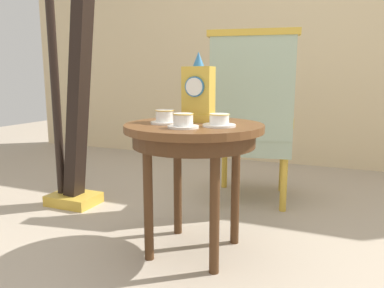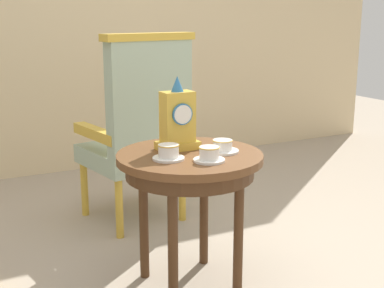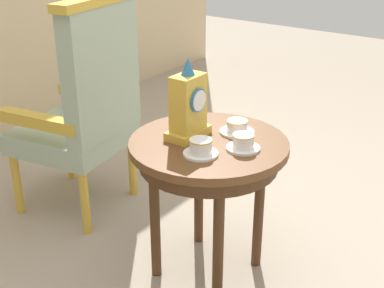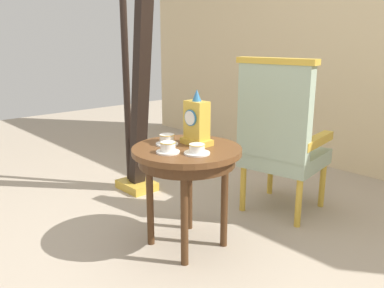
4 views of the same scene
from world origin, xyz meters
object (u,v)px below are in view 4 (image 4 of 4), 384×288
at_px(mantel_clock, 197,123).
at_px(teacup_left, 167,140).
at_px(teacup_center, 197,150).
at_px(harp, 136,104).
at_px(side_table, 187,160).
at_px(teacup_right, 168,148).
at_px(armchair, 280,136).

bearing_deg(mantel_clock, teacup_left, -128.47).
distance_m(teacup_center, harp, 1.18).
relative_size(teacup_center, harp, 0.08).
height_order(side_table, harp, harp).
relative_size(side_table, harp, 0.36).
relative_size(teacup_right, teacup_center, 0.91).
xyz_separation_m(teacup_center, armchair, (-0.06, 0.86, -0.07)).
xyz_separation_m(teacup_left, teacup_center, (0.27, 0.00, -0.01)).
height_order(teacup_left, teacup_right, teacup_left).
distance_m(mantel_clock, armchair, 0.75).
distance_m(teacup_left, teacup_right, 0.17).
height_order(mantel_clock, armchair, armchair).
xyz_separation_m(teacup_left, armchair, (0.21, 0.86, -0.07)).
height_order(teacup_center, armchair, armchair).
distance_m(teacup_center, armchair, 0.86).
bearing_deg(teacup_left, teacup_right, -36.98).
bearing_deg(teacup_center, mantel_clock, 137.94).
height_order(side_table, mantel_clock, mantel_clock).
height_order(mantel_clock, harp, harp).
distance_m(teacup_right, harp, 1.10).
height_order(side_table, teacup_left, teacup_left).
bearing_deg(teacup_left, side_table, 21.24).
xyz_separation_m(side_table, teacup_center, (0.14, -0.05, 0.11)).
bearing_deg(teacup_right, teacup_left, 143.02).
bearing_deg(side_table, mantel_clock, 99.04).
xyz_separation_m(teacup_left, teacup_right, (0.14, -0.11, -0.00)).
distance_m(teacup_right, teacup_center, 0.17).
bearing_deg(armchair, teacup_center, -86.30).
relative_size(teacup_right, harp, 0.07).
relative_size(teacup_left, armchair, 0.12).
distance_m(side_table, teacup_left, 0.17).
height_order(teacup_center, mantel_clock, mantel_clock).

